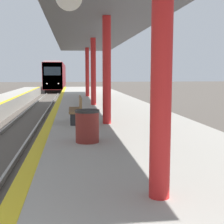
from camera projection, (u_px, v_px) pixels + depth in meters
The scene contains 4 objects.
train at pixel (56, 76), 51.51m from camera, with size 2.68×21.77×4.44m.
station_canopy at pixel (98, 30), 13.67m from camera, with size 4.11×26.31×3.86m.
trash_bin at pixel (87, 126), 7.90m from camera, with size 0.63×0.63×0.83m.
bench at pixel (77, 109), 11.04m from camera, with size 0.44×1.61×0.92m.
Camera 1 is at (2.46, -1.22, 2.71)m, focal length 50.00 mm.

